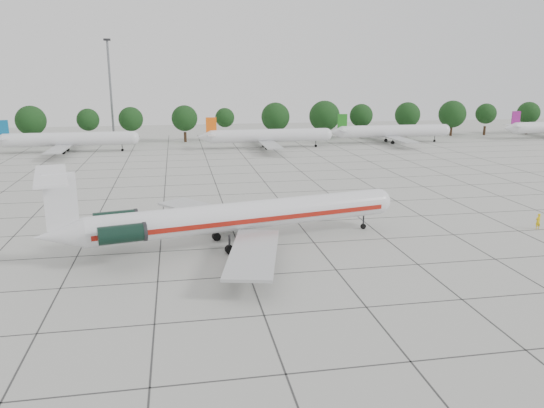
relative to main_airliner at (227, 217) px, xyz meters
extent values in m
plane|color=#BABAB2|center=(9.09, -0.50, -3.13)|extent=(260.00, 260.00, 0.00)
cube|color=#383838|center=(9.09, 14.50, -3.13)|extent=(170.00, 170.00, 0.02)
cylinder|color=silver|center=(2.06, 0.44, -0.03)|extent=(31.84, 9.53, 2.93)
sphere|color=silver|center=(17.67, 3.77, -0.03)|extent=(2.93, 2.93, 2.93)
cone|color=silver|center=(-15.73, -3.36, -0.03)|extent=(4.95, 3.79, 2.93)
cube|color=#9F180E|center=(1.75, 1.89, -0.25)|extent=(30.38, 6.54, 0.49)
cube|color=#9F180E|center=(2.37, -1.01, -0.25)|extent=(30.38, 6.54, 0.49)
cube|color=#B7BABC|center=(-1.78, 7.78, -1.23)|extent=(11.28, 13.08, 0.27)
cube|color=#B7BABC|center=(1.56, -7.83, -1.23)|extent=(6.96, 13.88, 0.27)
cube|color=black|center=(-10.94, -0.30, 0.24)|extent=(2.15, 1.54, 0.22)
cylinder|color=black|center=(-11.07, 0.31, 0.24)|extent=(4.52, 2.54, 1.69)
cube|color=black|center=(-10.11, -4.20, 0.24)|extent=(2.15, 1.54, 0.22)
cylinder|color=black|center=(-9.98, -4.81, 0.24)|extent=(4.52, 2.54, 1.69)
cube|color=silver|center=(-15.29, -3.27, 3.08)|extent=(2.83, 0.84, 5.32)
cube|color=silver|center=(-15.90, -3.40, 5.56)|extent=(4.83, 10.97, 0.20)
cylinder|color=black|center=(15.94, 3.40, -2.29)|extent=(0.21, 0.21, 1.69)
cylinder|color=black|center=(15.94, 3.40, -2.82)|extent=(0.66, 0.37, 0.62)
cylinder|color=black|center=(-1.03, 2.14, -1.98)|extent=(0.25, 0.25, 1.60)
cylinder|color=black|center=(-1.03, 2.14, -2.69)|extent=(0.98, 0.71, 0.89)
cylinder|color=black|center=(-0.06, -2.37, -1.98)|extent=(0.25, 0.25, 1.60)
cylinder|color=black|center=(-0.06, -2.37, -2.69)|extent=(0.98, 0.71, 0.89)
imported|color=yellow|center=(35.65, -0.20, -2.21)|extent=(0.73, 0.53, 1.84)
cylinder|color=silver|center=(-28.16, 70.73, -0.13)|extent=(27.20, 3.00, 3.00)
cube|color=#B7BABC|center=(-29.16, 70.73, -1.33)|extent=(3.50, 27.20, 0.25)
cube|color=#0B6094|center=(-41.60, 70.73, 2.47)|extent=(2.40, 0.25, 3.60)
cylinder|color=black|center=(-29.16, 72.93, -2.73)|extent=(0.80, 0.45, 0.80)
cylinder|color=black|center=(-29.16, 68.53, -2.73)|extent=(0.80, 0.45, 0.80)
cylinder|color=silver|center=(16.53, 69.42, -0.13)|extent=(27.20, 3.00, 3.00)
cube|color=#B7BABC|center=(15.53, 69.42, -1.33)|extent=(3.50, 27.20, 0.25)
cube|color=#F65D0E|center=(3.09, 69.42, 2.47)|extent=(2.40, 0.25, 3.60)
cylinder|color=black|center=(15.53, 71.62, -2.73)|extent=(0.80, 0.45, 0.80)
cylinder|color=black|center=(15.53, 67.22, -2.73)|extent=(0.80, 0.45, 0.80)
cylinder|color=silver|center=(48.80, 73.28, -0.13)|extent=(27.20, 3.00, 3.00)
cube|color=#B7BABC|center=(47.80, 73.28, -1.33)|extent=(3.50, 27.20, 0.25)
cube|color=#1C7019|center=(35.36, 73.28, 2.47)|extent=(2.40, 0.25, 3.60)
cylinder|color=black|center=(47.80, 75.48, -2.73)|extent=(0.80, 0.45, 0.80)
cylinder|color=black|center=(47.80, 71.08, -2.73)|extent=(0.80, 0.45, 0.80)
cube|color=#8F1A7A|center=(83.03, 74.23, 2.47)|extent=(2.40, 0.25, 3.60)
cylinder|color=#332114|center=(-39.17, 84.50, -1.88)|extent=(0.70, 0.70, 2.50)
sphere|color=black|center=(-39.17, 84.50, 2.87)|extent=(7.15, 7.15, 7.15)
cylinder|color=#332114|center=(-25.98, 84.50, -1.88)|extent=(0.70, 0.70, 2.50)
sphere|color=black|center=(-25.98, 84.50, 2.87)|extent=(5.43, 5.43, 5.43)
cylinder|color=#332114|center=(-15.79, 84.50, -1.88)|extent=(0.70, 0.70, 2.50)
sphere|color=black|center=(-15.79, 84.50, 2.87)|extent=(5.99, 5.99, 5.99)
cylinder|color=#332114|center=(-2.60, 84.50, -1.88)|extent=(0.70, 0.70, 2.50)
sphere|color=black|center=(-2.60, 84.50, 2.87)|extent=(6.50, 6.50, 6.50)
cylinder|color=#332114|center=(7.59, 84.50, -1.88)|extent=(0.70, 0.70, 2.50)
sphere|color=black|center=(7.59, 84.50, 2.87)|extent=(4.93, 4.93, 4.93)
cylinder|color=#332114|center=(20.78, 84.50, -1.88)|extent=(0.70, 0.70, 2.50)
sphere|color=black|center=(20.78, 84.50, 2.87)|extent=(7.40, 7.40, 7.40)
cylinder|color=#332114|center=(33.97, 84.50, -1.88)|extent=(0.70, 0.70, 2.50)
sphere|color=black|center=(33.97, 84.50, 2.87)|extent=(8.08, 8.08, 8.08)
cylinder|color=#332114|center=(44.16, 84.50, -1.88)|extent=(0.70, 0.70, 2.50)
sphere|color=black|center=(44.16, 84.50, 2.87)|extent=(6.17, 6.17, 6.17)
cylinder|color=#332114|center=(57.35, 84.50, -1.88)|extent=(0.70, 0.70, 2.50)
sphere|color=black|center=(57.35, 84.50, 2.87)|extent=(6.82, 6.82, 6.82)
cylinder|color=#332114|center=(70.54, 84.50, -1.88)|extent=(0.70, 0.70, 2.50)
sphere|color=black|center=(70.54, 84.50, 2.87)|extent=(7.44, 7.44, 7.44)
cylinder|color=#332114|center=(80.73, 84.50, -1.88)|extent=(0.70, 0.70, 2.50)
sphere|color=black|center=(80.73, 84.50, 2.87)|extent=(5.66, 5.66, 5.66)
cylinder|color=#332114|center=(93.92, 84.50, -1.88)|extent=(0.70, 0.70, 2.50)
sphere|color=black|center=(93.92, 84.50, 2.87)|extent=(6.25, 6.25, 6.25)
cylinder|color=slate|center=(-20.91, 91.50, 9.37)|extent=(0.56, 0.56, 25.00)
cube|color=black|center=(-20.91, 91.50, 22.07)|extent=(1.60, 1.60, 0.50)
camera|label=1|loc=(-4.75, -52.24, 14.59)|focal=35.00mm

